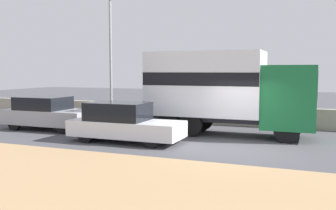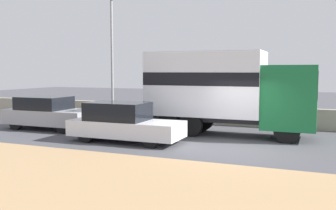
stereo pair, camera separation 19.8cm
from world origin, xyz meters
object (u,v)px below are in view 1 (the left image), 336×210
(street_lamp, at_px, (111,48))
(car_sedan_second, at_px, (48,113))
(box_truck, at_px, (223,88))
(car_hatchback, at_px, (124,123))

(street_lamp, distance_m, car_sedan_second, 5.31)
(box_truck, bearing_deg, car_sedan_second, -169.47)
(street_lamp, distance_m, car_hatchback, 7.39)
(street_lamp, height_order, car_sedan_second, street_lamp)
(box_truck, relative_size, car_sedan_second, 1.61)
(box_truck, xyz_separation_m, car_hatchback, (-3.29, -2.99, -1.31))
(street_lamp, xyz_separation_m, box_truck, (7.00, -2.47, -2.00))
(car_hatchback, relative_size, car_sedan_second, 1.02)
(street_lamp, height_order, car_hatchback, street_lamp)
(car_hatchback, bearing_deg, box_truck, 42.29)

